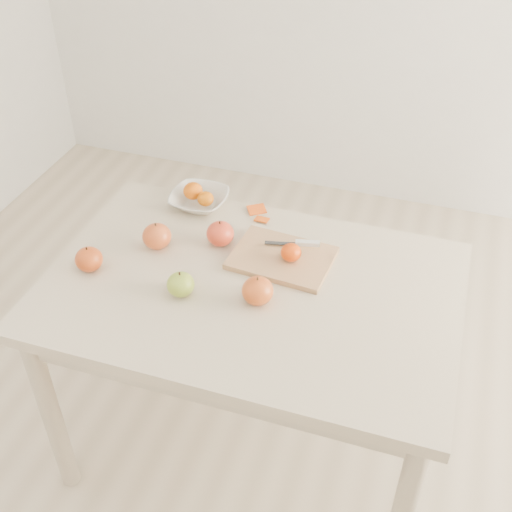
% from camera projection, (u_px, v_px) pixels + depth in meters
% --- Properties ---
extents(ground, '(3.50, 3.50, 0.00)m').
position_uv_depth(ground, '(252.00, 440.00, 2.33)').
color(ground, '#C6B293').
rests_on(ground, ground).
extents(table, '(1.20, 0.80, 0.75)m').
position_uv_depth(table, '(251.00, 310.00, 1.92)').
color(table, beige).
rests_on(table, ground).
extents(cutting_board, '(0.31, 0.24, 0.02)m').
position_uv_depth(cutting_board, '(282.00, 258.00, 1.94)').
color(cutting_board, tan).
rests_on(cutting_board, table).
extents(board_tangerine, '(0.06, 0.06, 0.05)m').
position_uv_depth(board_tangerine, '(291.00, 252.00, 1.90)').
color(board_tangerine, '#C83907').
rests_on(board_tangerine, cutting_board).
extents(fruit_bowl, '(0.19, 0.19, 0.05)m').
position_uv_depth(fruit_bowl, '(199.00, 200.00, 2.16)').
color(fruit_bowl, silver).
rests_on(fruit_bowl, table).
extents(bowl_tangerine_near, '(0.07, 0.07, 0.06)m').
position_uv_depth(bowl_tangerine_near, '(193.00, 191.00, 2.16)').
color(bowl_tangerine_near, '#D15507').
rests_on(bowl_tangerine_near, fruit_bowl).
extents(bowl_tangerine_far, '(0.06, 0.06, 0.05)m').
position_uv_depth(bowl_tangerine_far, '(206.00, 199.00, 2.13)').
color(bowl_tangerine_far, '#C75F07').
rests_on(bowl_tangerine_far, fruit_bowl).
extents(orange_peel_a, '(0.07, 0.07, 0.01)m').
position_uv_depth(orange_peel_a, '(257.00, 211.00, 2.15)').
color(orange_peel_a, '#C8470E').
rests_on(orange_peel_a, table).
extents(orange_peel_b, '(0.05, 0.04, 0.01)m').
position_uv_depth(orange_peel_b, '(262.00, 220.00, 2.11)').
color(orange_peel_b, '#E45510').
rests_on(orange_peel_b, table).
extents(paring_knife, '(0.17, 0.06, 0.01)m').
position_uv_depth(paring_knife, '(303.00, 243.00, 1.97)').
color(paring_knife, silver).
rests_on(paring_knife, cutting_board).
extents(apple_green, '(0.08, 0.08, 0.07)m').
position_uv_depth(apple_green, '(181.00, 284.00, 1.81)').
color(apple_green, olive).
rests_on(apple_green, table).
extents(apple_red_a, '(0.09, 0.09, 0.08)m').
position_uv_depth(apple_red_a, '(220.00, 234.00, 1.99)').
color(apple_red_a, maroon).
rests_on(apple_red_a, table).
extents(apple_red_b, '(0.09, 0.09, 0.08)m').
position_uv_depth(apple_red_b, '(157.00, 236.00, 1.98)').
color(apple_red_b, '#A31E11').
rests_on(apple_red_b, table).
extents(apple_red_d, '(0.08, 0.08, 0.07)m').
position_uv_depth(apple_red_d, '(89.00, 259.00, 1.89)').
color(apple_red_d, maroon).
rests_on(apple_red_d, table).
extents(apple_red_e, '(0.09, 0.09, 0.08)m').
position_uv_depth(apple_red_e, '(258.00, 291.00, 1.78)').
color(apple_red_e, maroon).
rests_on(apple_red_e, table).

